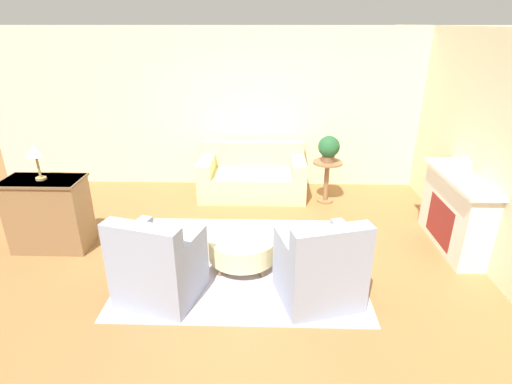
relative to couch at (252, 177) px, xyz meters
name	(u,v)px	position (x,y,z in m)	size (l,w,h in m)	color
ground_plane	(243,262)	(-0.04, -2.24, -0.32)	(16.00, 16.00, 0.00)	#996638
wall_back	(251,109)	(-0.04, 0.57, 1.08)	(9.50, 0.12, 2.80)	beige
wall_right	(512,161)	(3.02, -2.24, 1.08)	(0.12, 9.99, 2.80)	beige
rug	(243,262)	(-0.04, -2.24, -0.32)	(2.91, 2.37, 0.01)	#BCB2C1
couch	(252,177)	(0.00, 0.00, 0.00)	(1.83, 0.94, 0.88)	beige
armchair_left	(158,268)	(-0.92, -2.98, 0.07)	(0.99, 0.94, 1.01)	#8E99B2
armchair_right	(321,270)	(0.84, -2.98, 0.07)	(0.99, 0.94, 1.01)	#8E99B2
ottoman_table	(242,247)	(-0.04, -2.30, -0.06)	(0.85, 0.85, 0.39)	beige
side_table	(327,175)	(1.26, -0.30, 0.16)	(0.49, 0.49, 0.72)	olive
fireplace	(455,210)	(2.77, -1.73, 0.22)	(0.44, 1.48, 1.03)	silver
dresser	(49,213)	(-2.63, -1.93, 0.19)	(1.02, 0.54, 0.99)	olive
vase_mantel_near	(463,168)	(2.76, -1.73, 0.81)	(0.19, 0.19, 0.25)	silver
potted_plant_on_side_table	(329,148)	(1.26, -0.30, 0.63)	(0.35, 0.35, 0.43)	brown
table_lamp	(35,152)	(-2.63, -1.93, 1.04)	(0.23, 0.23, 0.47)	tan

